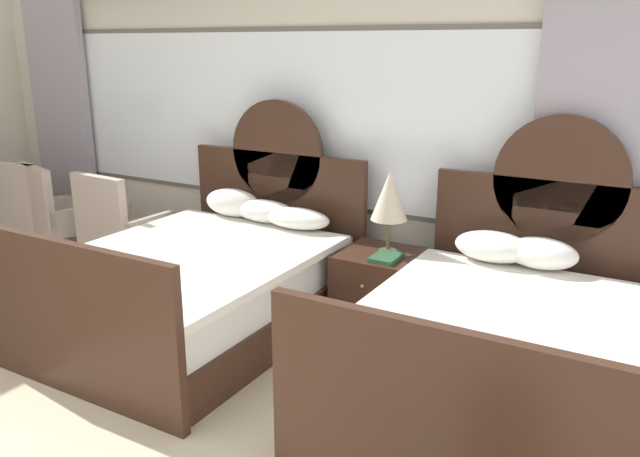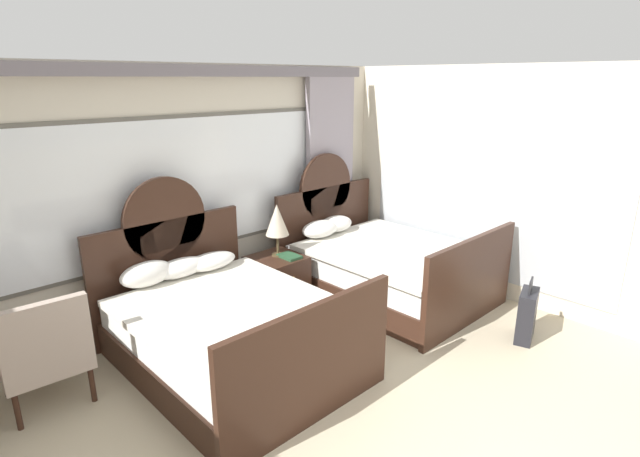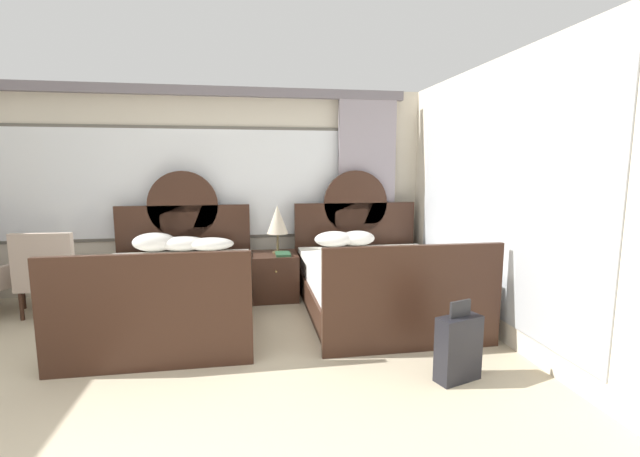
# 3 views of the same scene
# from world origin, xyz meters

# --- Properties ---
(wall_back_window) EXTENTS (6.76, 0.22, 2.70)m
(wall_back_window) POSITION_xyz_m (0.00, 3.91, 1.40)
(wall_back_window) COLOR beige
(wall_back_window) RESTS_ON ground_plane
(wall_right_mirror) EXTENTS (0.08, 4.51, 2.70)m
(wall_right_mirror) POSITION_xyz_m (3.41, 1.68, 1.35)
(wall_right_mirror) COLOR beige
(wall_right_mirror) RESTS_ON ground_plane
(bed_near_window) EXTENTS (1.68, 2.23, 1.62)m
(bed_near_window) POSITION_xyz_m (0.17, 2.68, 0.36)
(bed_near_window) COLOR #382116
(bed_near_window) RESTS_ON ground_plane
(bed_near_mirror) EXTENTS (1.68, 2.23, 1.62)m
(bed_near_mirror) POSITION_xyz_m (2.44, 2.67, 0.36)
(bed_near_mirror) COLOR #382116
(bed_near_mirror) RESTS_ON ground_plane
(nightstand_between_beds) EXTENTS (0.57, 0.59, 0.58)m
(nightstand_between_beds) POSITION_xyz_m (1.31, 3.36, 0.29)
(nightstand_between_beds) COLOR #382116
(nightstand_between_beds) RESTS_ON ground_plane
(table_lamp_on_nightstand) EXTENTS (0.27, 0.27, 0.61)m
(table_lamp_on_nightstand) POSITION_xyz_m (1.35, 3.39, 1.00)
(table_lamp_on_nightstand) COLOR brown
(table_lamp_on_nightstand) RESTS_ON nightstand_between_beds
(book_on_nightstand) EXTENTS (0.18, 0.26, 0.03)m
(book_on_nightstand) POSITION_xyz_m (1.41, 3.25, 0.60)
(book_on_nightstand) COLOR #285133
(book_on_nightstand) RESTS_ON nightstand_between_beds
(armchair_by_window_left) EXTENTS (0.68, 0.68, 0.96)m
(armchair_by_window_left) POSITION_xyz_m (-1.20, 3.16, 0.49)
(armchair_by_window_left) COLOR #B29E8E
(armchair_by_window_left) RESTS_ON ground_plane
(suitcase_on_floor) EXTENTS (0.39, 0.26, 0.65)m
(suitcase_on_floor) POSITION_xyz_m (2.60, 0.97, 0.27)
(suitcase_on_floor) COLOR black
(suitcase_on_floor) RESTS_ON ground_plane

